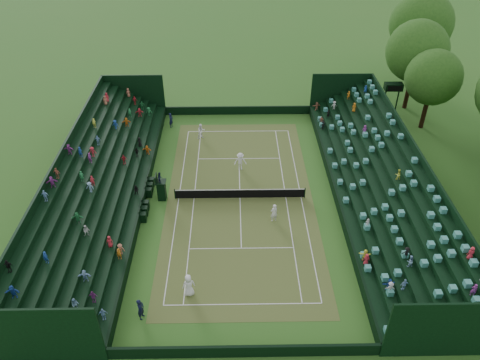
{
  "coord_description": "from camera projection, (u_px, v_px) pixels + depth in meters",
  "views": [
    {
      "loc": [
        -0.54,
        -32.93,
        25.95
      ],
      "look_at": [
        0.0,
        0.0,
        2.0
      ],
      "focal_mm": 35.0,
      "sensor_mm": 36.0,
      "label": 1
    }
  ],
  "objects": [
    {
      "name": "ground",
      "position": [
        240.0,
        198.0,
        41.9
      ],
      "size": [
        160.0,
        160.0,
        0.0
      ],
      "primitive_type": "plane",
      "color": "#306821",
      "rests_on": "ground"
    },
    {
      "name": "court_surface",
      "position": [
        240.0,
        198.0,
        41.9
      ],
      "size": [
        12.97,
        26.77,
        0.01
      ],
      "primitive_type": "cube",
      "color": "#386722",
      "rests_on": "ground"
    },
    {
      "name": "perimeter_wall_north",
      "position": [
        238.0,
        110.0,
        54.45
      ],
      "size": [
        17.17,
        0.2,
        1.0
      ],
      "primitive_type": "cube",
      "color": "black",
      "rests_on": "ground"
    },
    {
      "name": "perimeter_wall_south",
      "position": [
        244.0,
        351.0,
        28.76
      ],
      "size": [
        17.17,
        0.2,
        1.0
      ],
      "primitive_type": "cube",
      "color": "black",
      "rests_on": "ground"
    },
    {
      "name": "perimeter_wall_east",
      "position": [
        335.0,
        193.0,
        41.72
      ],
      "size": [
        0.2,
        31.77,
        1.0
      ],
      "primitive_type": "cube",
      "color": "black",
      "rests_on": "ground"
    },
    {
      "name": "perimeter_wall_west",
      "position": [
        145.0,
        195.0,
        41.5
      ],
      "size": [
        0.2,
        31.77,
        1.0
      ],
      "primitive_type": "cube",
      "color": "black",
      "rests_on": "ground"
    },
    {
      "name": "north_grandstand",
      "position": [
        384.0,
        183.0,
        41.16
      ],
      "size": [
        6.6,
        32.0,
        4.9
      ],
      "color": "black",
      "rests_on": "ground"
    },
    {
      "name": "south_grandstand",
      "position": [
        95.0,
        186.0,
        40.82
      ],
      "size": [
        6.6,
        32.0,
        4.9
      ],
      "color": "black",
      "rests_on": "ground"
    },
    {
      "name": "tennis_net",
      "position": [
        240.0,
        193.0,
        41.59
      ],
      "size": [
        11.67,
        0.1,
        1.06
      ],
      "color": "black",
      "rests_on": "ground"
    },
    {
      "name": "scoreboard_tower",
      "position": [
        393.0,
        88.0,
        53.23
      ],
      "size": [
        2.0,
        1.0,
        3.7
      ],
      "color": "black",
      "rests_on": "ground"
    },
    {
      "name": "tree_row",
      "position": [
        465.0,
        78.0,
        46.01
      ],
      "size": [
        12.58,
        38.12,
        11.64
      ],
      "color": "black",
      "rests_on": "ground"
    },
    {
      "name": "umpire_chair",
      "position": [
        161.0,
        188.0,
        41.09
      ],
      "size": [
        0.92,
        0.92,
        2.88
      ],
      "color": "black",
      "rests_on": "ground"
    },
    {
      "name": "courtside_chairs",
      "position": [
        147.0,
        198.0,
        41.13
      ],
      "size": [
        0.55,
        5.52,
        1.19
      ],
      "color": "black",
      "rests_on": "ground"
    },
    {
      "name": "player_near_west",
      "position": [
        189.0,
        285.0,
        32.48
      ],
      "size": [
        1.03,
        0.81,
        1.86
      ],
      "primitive_type": "imported",
      "rotation": [
        0.0,
        0.0,
        3.41
      ],
      "color": "white",
      "rests_on": "ground"
    },
    {
      "name": "player_near_east",
      "position": [
        274.0,
        213.0,
        38.91
      ],
      "size": [
        0.74,
        0.61,
        1.73
      ],
      "primitive_type": "imported",
      "rotation": [
        0.0,
        0.0,
        3.51
      ],
      "color": "white",
      "rests_on": "ground"
    },
    {
      "name": "player_far_west",
      "position": [
        201.0,
        131.0,
        49.84
      ],
      "size": [
        1.02,
        0.93,
        1.7
      ],
      "primitive_type": "imported",
      "rotation": [
        0.0,
        0.0,
        0.43
      ],
      "color": "white",
      "rests_on": "ground"
    },
    {
      "name": "player_far_east",
      "position": [
        240.0,
        161.0,
        45.03
      ],
      "size": [
        1.22,
        0.74,
        1.84
      ],
      "primitive_type": "imported",
      "rotation": [
        0.0,
        0.0,
        0.04
      ],
      "color": "white",
      "rests_on": "ground"
    },
    {
      "name": "line_judge_north",
      "position": [
        171.0,
        120.0,
        51.83
      ],
      "size": [
        0.62,
        0.73,
        1.69
      ],
      "primitive_type": "imported",
      "rotation": [
        0.0,
        0.0,
        1.15
      ],
      "color": "black",
      "rests_on": "ground"
    },
    {
      "name": "line_judge_south",
      "position": [
        141.0,
        309.0,
        30.9
      ],
      "size": [
        0.56,
        0.72,
        1.73
      ],
      "primitive_type": "imported",
      "rotation": [
        0.0,
        0.0,
        1.31
      ],
      "color": "black",
      "rests_on": "ground"
    }
  ]
}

